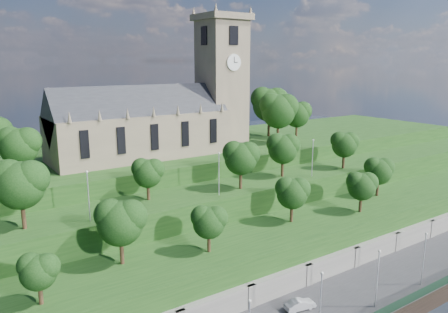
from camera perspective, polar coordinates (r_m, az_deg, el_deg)
retaining_wall at (r=61.14m, az=6.97°, el=-16.86°), size 160.00×2.10×5.00m
embankment_lower at (r=64.55m, az=3.39°, el=-13.62°), size 160.00×12.00×8.00m
embankment_upper at (r=72.02m, az=-1.99°, el=-9.02°), size 160.00×10.00×12.00m
hilltop at (r=89.10m, az=-9.24°, el=-3.93°), size 160.00×32.00×15.00m
church at (r=82.88m, az=-7.91°, el=5.50°), size 38.60×12.35×27.60m
trees_lower at (r=62.92m, az=4.86°, el=-5.63°), size 64.10×9.03×8.24m
trees_upper at (r=67.88m, az=-1.71°, el=-0.34°), size 62.83×7.76×8.77m
trees_hilltop at (r=84.35m, az=-4.64°, el=5.23°), size 75.42×16.56×11.48m
lamp_posts_promenade at (r=52.12m, az=12.52°, el=-17.65°), size 60.36×0.36×7.66m
lamp_posts_upper at (r=66.57m, az=-0.67°, el=-1.79°), size 40.36×0.36×6.78m
car_middle at (r=58.04m, az=9.88°, el=-18.49°), size 4.21×2.14×1.32m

